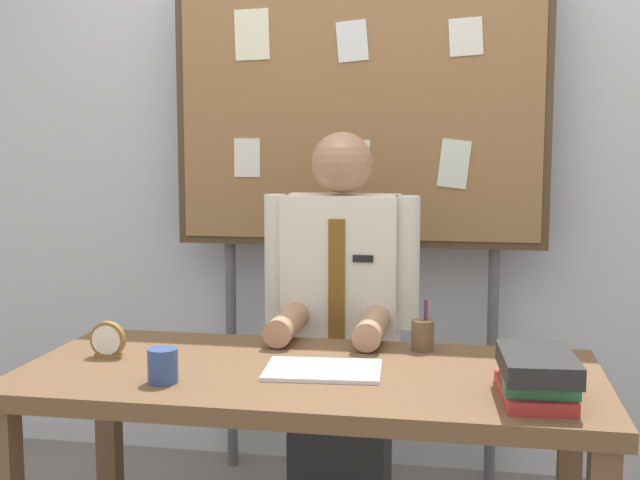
# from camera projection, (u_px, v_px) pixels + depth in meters

# --- Properties ---
(back_wall) EXTENTS (6.40, 0.08, 2.70)m
(back_wall) POSITION_uv_depth(u_px,v_px,m) (365.00, 149.00, 3.45)
(back_wall) COLOR silver
(back_wall) RESTS_ON ground_plane
(desk) EXTENTS (1.65, 0.75, 0.74)m
(desk) POSITION_uv_depth(u_px,v_px,m) (308.00, 400.00, 2.35)
(desk) COLOR brown
(desk) RESTS_ON ground_plane
(person) EXTENTS (0.55, 0.56, 1.42)m
(person) POSITION_uv_depth(u_px,v_px,m) (341.00, 345.00, 2.93)
(person) COLOR #2D2D33
(person) RESTS_ON ground_plane
(bulletin_board) EXTENTS (1.48, 0.09, 2.12)m
(bulletin_board) POSITION_uv_depth(u_px,v_px,m) (358.00, 107.00, 3.23)
(bulletin_board) COLOR #4C3823
(bulletin_board) RESTS_ON ground_plane
(book_stack) EXTENTS (0.20, 0.31, 0.12)m
(book_stack) POSITION_uv_depth(u_px,v_px,m) (537.00, 376.00, 2.06)
(book_stack) COLOR #B22D2D
(book_stack) RESTS_ON desk
(open_notebook) EXTENTS (0.34, 0.25, 0.01)m
(open_notebook) POSITION_uv_depth(u_px,v_px,m) (323.00, 370.00, 2.31)
(open_notebook) COLOR white
(open_notebook) RESTS_ON desk
(desk_clock) EXTENTS (0.11, 0.04, 0.11)m
(desk_clock) POSITION_uv_depth(u_px,v_px,m) (108.00, 341.00, 2.47)
(desk_clock) COLOR olive
(desk_clock) RESTS_ON desk
(coffee_mug) EXTENTS (0.08, 0.08, 0.09)m
(coffee_mug) POSITION_uv_depth(u_px,v_px,m) (163.00, 366.00, 2.21)
(coffee_mug) COLOR #334C8C
(coffee_mug) RESTS_ON desk
(pen_holder) EXTENTS (0.07, 0.07, 0.16)m
(pen_holder) POSITION_uv_depth(u_px,v_px,m) (423.00, 335.00, 2.55)
(pen_holder) COLOR brown
(pen_holder) RESTS_ON desk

